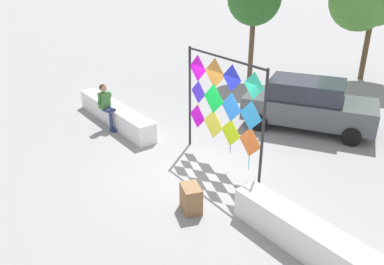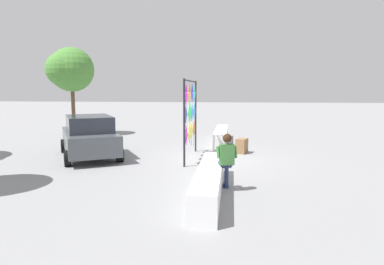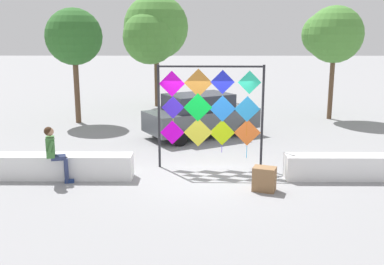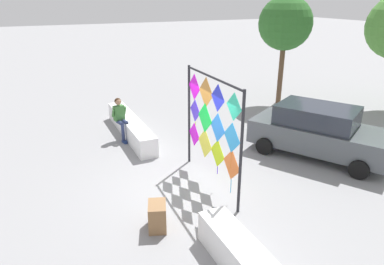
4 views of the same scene
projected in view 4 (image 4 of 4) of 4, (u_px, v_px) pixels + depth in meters
ground at (187, 187)px, 9.30m from camera, size 120.00×120.00×0.00m
plaza_ledge_left at (130, 127)px, 12.65m from camera, size 4.43×0.59×0.65m
kite_display_rack at (212, 122)px, 8.87m from camera, size 3.00×0.13×2.95m
seated_vendor at (120, 116)px, 12.05m from camera, size 0.70×0.55×1.50m
parked_car at (318, 131)px, 10.91m from camera, size 4.46×3.60×1.60m
cardboard_box_large at (157, 216)px, 7.56m from camera, size 0.64×0.54×0.60m
tree_far_right at (287, 24)px, 15.35m from camera, size 2.35×2.35×4.80m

